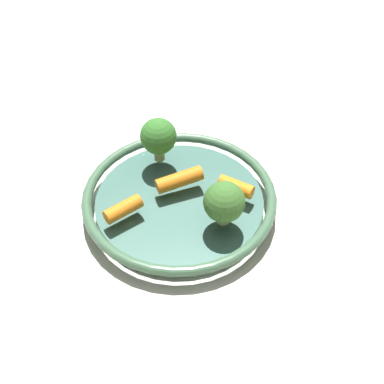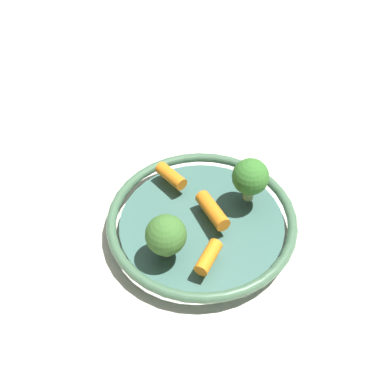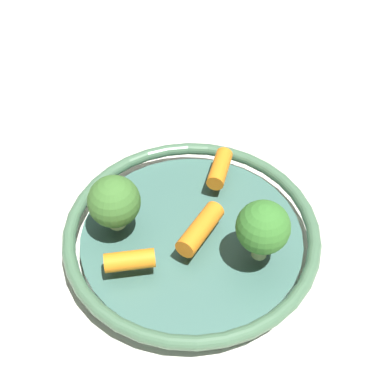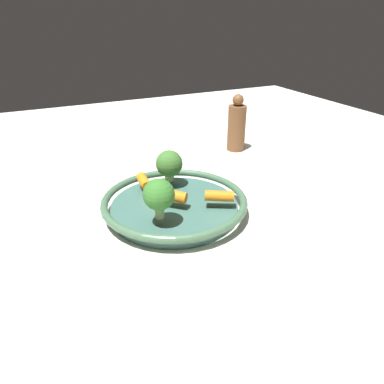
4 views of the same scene
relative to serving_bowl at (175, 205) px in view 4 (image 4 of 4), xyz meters
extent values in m
plane|color=silver|center=(0.00, 0.00, -0.02)|extent=(1.96, 1.96, 0.00)
cylinder|color=#3D665B|center=(0.00, 0.00, -0.01)|extent=(0.24, 0.24, 0.02)
torus|color=#44694C|center=(0.00, 0.00, 0.01)|extent=(0.28, 0.28, 0.01)
cylinder|color=orange|center=(-0.05, -0.07, 0.03)|extent=(0.04, 0.06, 0.02)
cylinder|color=orange|center=(-0.01, 0.01, 0.03)|extent=(0.06, 0.07, 0.03)
cylinder|color=orange|center=(0.07, 0.04, 0.03)|extent=(0.05, 0.02, 0.02)
cylinder|color=#99A866|center=(-0.06, 0.05, 0.03)|extent=(0.02, 0.02, 0.02)
sphere|color=#35742A|center=(-0.06, 0.05, 0.06)|extent=(0.05, 0.05, 0.05)
cylinder|color=tan|center=(0.08, -0.02, 0.02)|extent=(0.02, 0.02, 0.01)
sphere|color=#3C6E2C|center=(0.08, -0.02, 0.05)|extent=(0.06, 0.06, 0.06)
cylinder|color=brown|center=(0.25, -0.29, 0.04)|extent=(0.05, 0.05, 0.12)
sphere|color=brown|center=(0.25, -0.29, 0.12)|extent=(0.03, 0.03, 0.03)
camera|label=1|loc=(0.23, -0.46, 0.53)|focal=47.99mm
camera|label=2|loc=(0.44, 0.15, 0.56)|focal=46.12mm
camera|label=3|loc=(0.08, 0.36, 0.46)|focal=50.15mm
camera|label=4|loc=(-0.57, 0.23, 0.34)|focal=34.09mm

